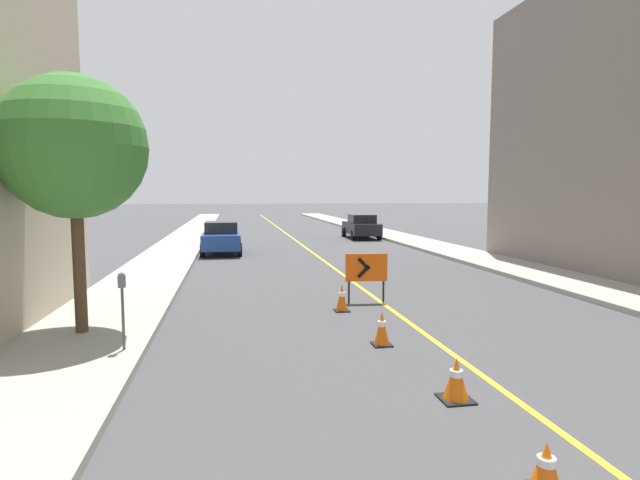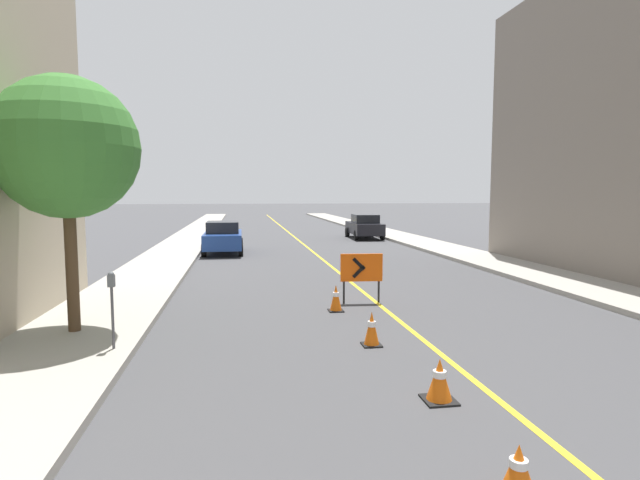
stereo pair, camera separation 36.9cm
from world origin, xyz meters
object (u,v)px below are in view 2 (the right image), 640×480
Objects in this scene: parked_car_curb_near at (223,237)px; street_tree_left_near at (66,148)px; traffic_cone_farthest at (336,298)px; parked_car_curb_mid at (364,226)px; traffic_cone_fourth at (439,380)px; traffic_cone_fifth at (372,329)px; arrow_barricade_primary at (361,269)px; traffic_cone_third at (518,471)px; parking_meter_near_curb at (112,295)px.

parked_car_curb_near is 14.88m from street_tree_left_near.
traffic_cone_farthest is 20.62m from parked_car_curb_mid.
traffic_cone_fourth is 5.62m from traffic_cone_farthest.
traffic_cone_fifth is (-0.28, 2.69, 0.03)m from traffic_cone_fourth.
traffic_cone_fourth is at bearing -34.00° from street_tree_left_near.
traffic_cone_fourth is at bearing -78.82° from parked_car_curb_near.
arrow_barricade_primary is 19.59m from parked_car_curb_mid.
traffic_cone_third is 0.12× the size of parked_car_curb_near.
parked_car_curb_near and parked_car_curb_mid have the same top height.
traffic_cone_fourth is 0.14× the size of parked_car_curb_mid.
traffic_cone_fifth is at bearing -77.94° from parked_car_curb_near.
parking_meter_near_curb is at bearing -112.51° from parked_car_curb_mid.
parked_car_curb_near is at bearing 103.96° from traffic_cone_farthest.
traffic_cone_third is at bearing -87.84° from traffic_cone_farthest.
traffic_cone_fifth is 0.13× the size of street_tree_left_near.
street_tree_left_near is (-5.75, -1.44, 3.52)m from traffic_cone_farthest.
parked_car_curb_mid reaches higher than traffic_cone_fifth.
parked_car_curb_mid is 24.34m from street_tree_left_near.
arrow_barricade_primary reaches higher than traffic_cone_third.
street_tree_left_near reaches higher than traffic_cone_farthest.
parking_meter_near_curb is (-5.08, 2.78, 0.84)m from traffic_cone_fourth.
parked_car_curb_mid reaches higher than traffic_cone_third.
traffic_cone_farthest is 0.13× the size of street_tree_left_near.
parking_meter_near_curb is at bearing -95.20° from parked_car_curb_near.
traffic_cone_third is 0.86× the size of traffic_cone_fourth.
traffic_cone_fourth is 0.92× the size of traffic_cone_farthest.
parked_car_curb_mid is at bearing 61.60° from street_tree_left_near.
parked_car_curb_near is 11.29m from parked_car_curb_mid.
parked_car_curb_near reaches higher than traffic_cone_farthest.
parked_car_curb_mid is 0.85× the size of street_tree_left_near.
parking_meter_near_curb reaches higher than arrow_barricade_primary.
traffic_cone_fourth reaches higher than traffic_cone_third.
traffic_cone_fifth is at bearing -14.01° from street_tree_left_near.
street_tree_left_near is at bearing 165.99° from traffic_cone_fifth.
street_tree_left_near is at bearing -156.44° from arrow_barricade_primary.
traffic_cone_farthest is 5.50m from parking_meter_near_curb.
traffic_cone_fifth is at bearing -101.65° from parked_car_curb_mid.
traffic_cone_farthest is 0.16× the size of parked_car_curb_near.
traffic_cone_fourth is 0.44× the size of parking_meter_near_curb.
traffic_cone_third is 21.07m from parked_car_curb_near.
traffic_cone_farthest is 0.50× the size of arrow_barricade_primary.
street_tree_left_near reaches higher than traffic_cone_fourth.
parked_car_curb_mid reaches higher than traffic_cone_fourth.
parked_car_curb_near is at bearing 101.98° from traffic_cone_fifth.
arrow_barricade_primary is at bearing 86.13° from traffic_cone_fourth.
traffic_cone_farthest reaches higher than traffic_cone_third.
traffic_cone_fourth is at bearing -89.25° from arrow_barricade_primary.
parked_car_curb_near reaches higher than traffic_cone_fourth.
parking_meter_near_curb is at bearing -141.90° from arrow_barricade_primary.
parked_car_curb_near reaches higher than traffic_cone_third.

